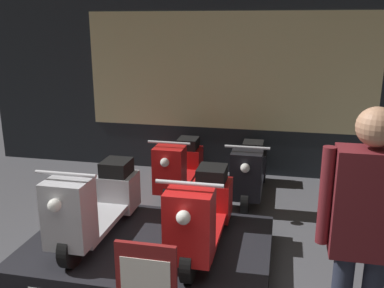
# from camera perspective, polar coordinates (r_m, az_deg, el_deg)

# --- Properties ---
(shop_wall_back) EXTENTS (7.72, 0.09, 3.20)m
(shop_wall_back) POSITION_cam_1_polar(r_m,az_deg,el_deg) (6.37, 4.85, 10.05)
(shop_wall_back) COLOR #23282D
(shop_wall_back) RESTS_ON ground_plane
(display_platform) EXTENTS (2.29, 1.58, 0.23)m
(display_platform) POSITION_cam_1_polar(r_m,az_deg,el_deg) (4.26, -5.69, -14.06)
(display_platform) COLOR black
(display_platform) RESTS_ON ground_plane
(scooter_display_left) EXTENTS (0.53, 1.52, 0.84)m
(scooter_display_left) POSITION_cam_1_polar(r_m,az_deg,el_deg) (4.23, -12.58, -7.66)
(scooter_display_left) COLOR black
(scooter_display_left) RESTS_ON display_platform
(scooter_display_right) EXTENTS (0.53, 1.52, 0.84)m
(scooter_display_right) POSITION_cam_1_polar(r_m,az_deg,el_deg) (3.94, 1.37, -9.11)
(scooter_display_right) COLOR black
(scooter_display_right) RESTS_ON display_platform
(scooter_backrow_0) EXTENTS (0.53, 1.52, 0.84)m
(scooter_backrow_0) POSITION_cam_1_polar(r_m,az_deg,el_deg) (5.85, -1.65, -2.99)
(scooter_backrow_0) COLOR black
(scooter_backrow_0) RESTS_ON ground_plane
(scooter_backrow_1) EXTENTS (0.53, 1.52, 0.84)m
(scooter_backrow_1) POSITION_cam_1_polar(r_m,az_deg,el_deg) (5.71, 7.69, -3.62)
(scooter_backrow_1) COLOR black
(scooter_backrow_1) RESTS_ON ground_plane
(person_right_browsing) EXTENTS (0.56, 0.23, 1.78)m
(person_right_browsing) POSITION_cam_1_polar(r_m,az_deg,el_deg) (2.84, 22.02, -10.03)
(person_right_browsing) COLOR #232838
(person_right_browsing) RESTS_ON ground_plane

